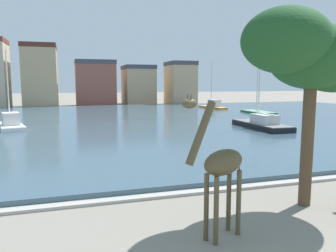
{
  "coord_description": "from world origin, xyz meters",
  "views": [
    {
      "loc": [
        -5.78,
        -2.88,
        4.42
      ],
      "look_at": [
        -0.82,
        13.34,
        2.2
      ],
      "focal_mm": 35.35,
      "sensor_mm": 36.0,
      "label": 1
    }
  ],
  "objects_px": {
    "sailboat_green": "(256,113)",
    "sailboat_orange": "(211,107)",
    "shade_tree": "(313,55)",
    "sailboat_white": "(10,125)",
    "sailboat_black": "(258,125)",
    "giraffe_statue": "(221,166)"
  },
  "relations": [
    {
      "from": "sailboat_green",
      "to": "giraffe_statue",
      "type": "bearing_deg",
      "value": -123.3
    },
    {
      "from": "shade_tree",
      "to": "sailboat_white",
      "type": "bearing_deg",
      "value": 119.6
    },
    {
      "from": "sailboat_black",
      "to": "shade_tree",
      "type": "distance_m",
      "value": 19.74
    },
    {
      "from": "sailboat_green",
      "to": "sailboat_orange",
      "type": "relative_size",
      "value": 1.12
    },
    {
      "from": "giraffe_statue",
      "to": "shade_tree",
      "type": "height_order",
      "value": "shade_tree"
    },
    {
      "from": "sailboat_black",
      "to": "sailboat_green",
      "type": "relative_size",
      "value": 0.89
    },
    {
      "from": "giraffe_statue",
      "to": "sailboat_orange",
      "type": "bearing_deg",
      "value": 65.85
    },
    {
      "from": "sailboat_black",
      "to": "sailboat_orange",
      "type": "xyz_separation_m",
      "value": [
        5.69,
        22.87,
        0.01
      ]
    },
    {
      "from": "shade_tree",
      "to": "sailboat_green",
      "type": "bearing_deg",
      "value": 61.12
    },
    {
      "from": "giraffe_statue",
      "to": "sailboat_orange",
      "type": "distance_m",
      "value": 45.32
    },
    {
      "from": "sailboat_white",
      "to": "sailboat_orange",
      "type": "bearing_deg",
      "value": 31.22
    },
    {
      "from": "sailboat_white",
      "to": "shade_tree",
      "type": "bearing_deg",
      "value": -60.4
    },
    {
      "from": "sailboat_black",
      "to": "sailboat_orange",
      "type": "relative_size",
      "value": 0.99
    },
    {
      "from": "shade_tree",
      "to": "sailboat_orange",
      "type": "bearing_deg",
      "value": 70.13
    },
    {
      "from": "sailboat_white",
      "to": "sailboat_green",
      "type": "bearing_deg",
      "value": 13.07
    },
    {
      "from": "giraffe_statue",
      "to": "sailboat_green",
      "type": "bearing_deg",
      "value": 56.7
    },
    {
      "from": "sailboat_black",
      "to": "sailboat_green",
      "type": "distance_m",
      "value": 15.25
    },
    {
      "from": "sailboat_black",
      "to": "sailboat_white",
      "type": "height_order",
      "value": "sailboat_black"
    },
    {
      "from": "sailboat_green",
      "to": "sailboat_orange",
      "type": "height_order",
      "value": "sailboat_green"
    },
    {
      "from": "sailboat_orange",
      "to": "sailboat_green",
      "type": "bearing_deg",
      "value": -77.5
    },
    {
      "from": "sailboat_white",
      "to": "shade_tree",
      "type": "distance_m",
      "value": 27.09
    },
    {
      "from": "sailboat_black",
      "to": "sailboat_orange",
      "type": "height_order",
      "value": "sailboat_orange"
    }
  ]
}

